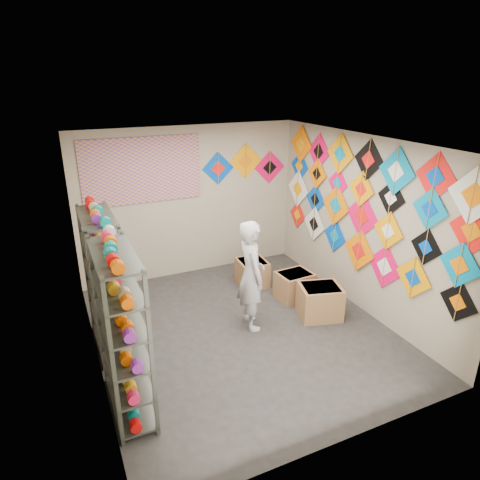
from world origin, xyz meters
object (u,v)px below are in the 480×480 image
shopkeeper (251,275)px  carton_a (320,301)px  carton_c (252,273)px  shelf_rack_front (123,334)px  carton_b (294,286)px  shelf_rack_back (105,283)px

shopkeeper → carton_a: 1.22m
carton_c → carton_a: bearing=-67.4°
shelf_rack_front → carton_c: shelf_rack_front is taller
carton_a → carton_b: carton_a is taller
shelf_rack_front → carton_b: size_ratio=3.43×
shopkeeper → shelf_rack_back: bearing=86.6°
shelf_rack_front → shelf_rack_back: 1.30m
carton_b → shelf_rack_back: bearing=177.7°
shelf_rack_back → shopkeeper: size_ratio=1.16×
carton_c → shelf_rack_back: bearing=-158.4°
shopkeeper → carton_c: size_ratio=3.12×
shopkeeper → carton_b: shopkeeper is taller
shelf_rack_back → shopkeeper: 2.00m
shopkeeper → carton_a: (1.07, -0.22, -0.56)m
shelf_rack_back → shopkeeper: shelf_rack_back is taller
carton_c → shelf_rack_front: bearing=-136.5°
shelf_rack_back → carton_b: size_ratio=3.43×
shelf_rack_front → shopkeeper: size_ratio=1.16×
shopkeeper → carton_b: 1.26m
shelf_rack_front → carton_c: size_ratio=3.62×
shopkeeper → carton_c: (0.60, 1.17, -0.59)m
carton_a → carton_c: bearing=124.3°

